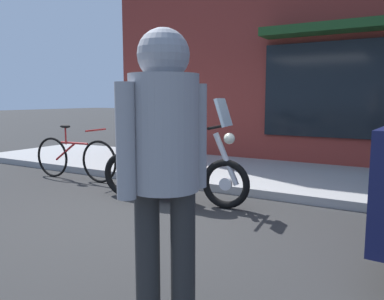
% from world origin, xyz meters
% --- Properties ---
extents(ground_plane, '(80.00, 80.00, 0.00)m').
position_xyz_m(ground_plane, '(0.00, 0.00, 0.00)').
color(ground_plane, '#292929').
extents(touring_motorcycle, '(2.16, 0.63, 1.39)m').
position_xyz_m(touring_motorcycle, '(-0.42, 0.63, 0.60)').
color(touring_motorcycle, black).
rests_on(touring_motorcycle, ground_plane).
extents(parked_bicycle, '(1.77, 0.48, 0.94)m').
position_xyz_m(parked_bicycle, '(-2.52, 0.99, 0.39)').
color(parked_bicycle, black).
rests_on(parked_bicycle, ground_plane).
extents(pedestrian_walking, '(0.50, 0.52, 1.76)m').
position_xyz_m(pedestrian_walking, '(1.34, -1.93, 1.11)').
color(pedestrian_walking, '#2B2B2B').
rests_on(pedestrian_walking, ground_plane).
extents(sandwich_board_sign, '(0.55, 0.42, 0.95)m').
position_xyz_m(sandwich_board_sign, '(-1.74, 2.00, 0.60)').
color(sandwich_board_sign, black).
rests_on(sandwich_board_sign, sidewalk_curb).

